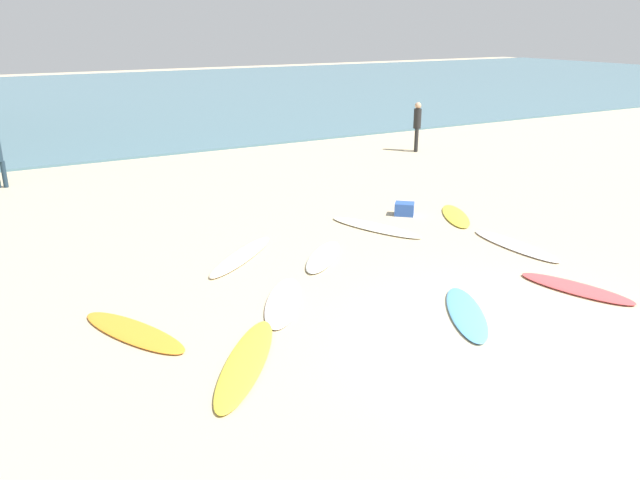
# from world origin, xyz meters

# --- Properties ---
(ground_plane) EXTENTS (120.00, 120.00, 0.00)m
(ground_plane) POSITION_xyz_m (0.00, 0.00, 0.00)
(ground_plane) COLOR #C6B28E
(ocean_water) EXTENTS (120.00, 40.00, 0.08)m
(ocean_water) POSITION_xyz_m (0.00, 36.32, 0.04)
(ocean_water) COLOR slate
(ocean_water) RESTS_ON ground_plane
(surfboard_0) EXTENTS (1.63, 2.06, 0.06)m
(surfboard_0) POSITION_xyz_m (-2.45, 2.98, 0.03)
(surfboard_0) COLOR white
(surfboard_0) RESTS_ON ground_plane
(surfboard_1) EXTENTS (1.99, 2.39, 0.08)m
(surfboard_1) POSITION_xyz_m (-3.81, 1.43, 0.04)
(surfboard_1) COLOR yellow
(surfboard_1) RESTS_ON ground_plane
(surfboard_2) EXTENTS (1.47, 2.28, 0.06)m
(surfboard_2) POSITION_xyz_m (-4.97, 3.14, 0.03)
(surfboard_2) COLOR orange
(surfboard_2) RESTS_ON ground_plane
(surfboard_3) EXTENTS (1.20, 2.14, 0.08)m
(surfboard_3) POSITION_xyz_m (2.42, 0.88, 0.04)
(surfboard_3) COLOR #DA4C4E
(surfboard_3) RESTS_ON ground_plane
(surfboard_4) EXTENTS (0.58, 2.37, 0.07)m
(surfboard_4) POSITION_xyz_m (3.18, 3.08, 0.03)
(surfboard_4) COLOR white
(surfboard_4) RESTS_ON ground_plane
(surfboard_5) EXTENTS (1.69, 1.74, 0.09)m
(surfboard_5) POSITION_xyz_m (-0.78, 4.51, 0.04)
(surfboard_5) COLOR white
(surfboard_5) RESTS_ON ground_plane
(surfboard_6) EXTENTS (1.57, 2.08, 0.07)m
(surfboard_6) POSITION_xyz_m (-0.01, 1.08, 0.04)
(surfboard_6) COLOR #559EDB
(surfboard_6) RESTS_ON ground_plane
(surfboard_7) EXTENTS (2.25, 2.03, 0.08)m
(surfboard_7) POSITION_xyz_m (-2.22, 5.38, 0.04)
(surfboard_7) COLOR #F6E3C2
(surfboard_7) RESTS_ON ground_plane
(surfboard_8) EXTENTS (1.43, 2.51, 0.07)m
(surfboard_8) POSITION_xyz_m (1.26, 5.60, 0.03)
(surfboard_8) COLOR silver
(surfboard_8) RESTS_ON ground_plane
(surfboard_9) EXTENTS (1.46, 1.98, 0.07)m
(surfboard_9) POSITION_xyz_m (3.52, 5.38, 0.03)
(surfboard_9) COLOR yellow
(surfboard_9) RESTS_ON ground_plane
(beachgoer_mid) EXTENTS (0.39, 0.39, 1.81)m
(beachgoer_mid) POSITION_xyz_m (7.81, 12.53, 1.02)
(beachgoer_mid) COLOR black
(beachgoer_mid) RESTS_ON ground_plane
(beach_cooler) EXTENTS (0.60, 0.59, 0.32)m
(beach_cooler) POSITION_xyz_m (2.51, 6.15, 0.16)
(beach_cooler) COLOR #2D56B2
(beach_cooler) RESTS_ON ground_plane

